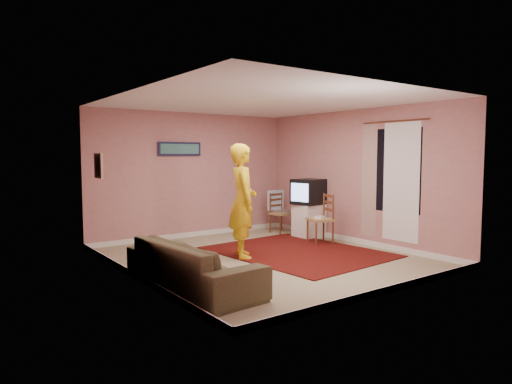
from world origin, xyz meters
TOP-DOWN VIEW (x-y plane):
  - ground at (0.00, 0.00)m, footprint 5.00×5.00m
  - wall_back at (0.00, 2.50)m, footprint 4.50×0.02m
  - wall_front at (0.00, -2.50)m, footprint 4.50×0.02m
  - wall_left at (-2.25, 0.00)m, footprint 0.02×5.00m
  - wall_right at (2.25, 0.00)m, footprint 0.02×5.00m
  - ceiling at (0.00, 0.00)m, footprint 4.50×5.00m
  - baseboard_back at (0.00, 2.49)m, footprint 4.50×0.02m
  - baseboard_front at (0.00, -2.49)m, footprint 4.50×0.02m
  - baseboard_left at (-2.24, 0.00)m, footprint 0.02×5.00m
  - baseboard_right at (2.24, 0.00)m, footprint 0.02×5.00m
  - window at (2.24, -0.90)m, footprint 0.01×1.10m
  - curtain_sheer at (2.23, -1.05)m, footprint 0.01×0.75m
  - curtain_floral at (2.21, -0.35)m, footprint 0.01×0.35m
  - curtain_rod at (2.20, -0.90)m, footprint 0.02×1.40m
  - picture_back at (-0.30, 2.47)m, footprint 0.95×0.04m
  - picture_left at (-2.22, 1.60)m, footprint 0.04×0.38m
  - area_rug at (0.76, 0.00)m, footprint 2.57×3.11m
  - tv_cabinet at (1.95, 1.01)m, footprint 0.55×0.50m
  - crt_tv at (1.94, 1.01)m, footprint 0.69×0.64m
  - chair_a at (1.81, 1.77)m, footprint 0.43×0.41m
  - dvd_player at (1.81, 1.77)m, footprint 0.37×0.29m
  - blue_throw at (1.81, 1.96)m, footprint 0.42×0.05m
  - chair_b at (1.64, 0.35)m, footprint 0.53×0.54m
  - game_console at (1.64, 0.35)m, footprint 0.24×0.21m
  - sofa at (-1.80, -0.86)m, footprint 0.99×2.20m
  - person at (-0.25, 0.25)m, footprint 0.70×0.82m

SIDE VIEW (x-z plane):
  - ground at x=0.00m, z-range 0.00..0.00m
  - area_rug at x=0.76m, z-range 0.00..0.02m
  - baseboard_back at x=0.00m, z-range 0.00..0.10m
  - baseboard_front at x=0.00m, z-range 0.00..0.10m
  - baseboard_left at x=-2.24m, z-range 0.00..0.10m
  - baseboard_right at x=2.24m, z-range 0.00..0.10m
  - sofa at x=-1.80m, z-range 0.00..0.63m
  - tv_cabinet at x=1.95m, z-range 0.00..0.70m
  - dvd_player at x=1.81m, z-range 0.45..0.51m
  - game_console at x=1.64m, z-range 0.50..0.54m
  - chair_a at x=1.81m, z-range 0.30..0.78m
  - chair_b at x=1.64m, z-range 0.33..0.86m
  - blue_throw at x=1.81m, z-range 0.49..0.93m
  - person at x=-0.25m, z-range 0.00..1.91m
  - crt_tv at x=1.94m, z-range 0.70..1.22m
  - curtain_sheer at x=2.23m, z-range 0.20..2.30m
  - curtain_floral at x=2.21m, z-range 0.20..2.30m
  - wall_back at x=0.00m, z-range 0.00..2.60m
  - wall_front at x=0.00m, z-range 0.00..2.60m
  - wall_left at x=-2.25m, z-range 0.00..2.60m
  - wall_right at x=2.25m, z-range 0.00..2.60m
  - window at x=2.24m, z-range 0.70..2.20m
  - picture_left at x=-2.22m, z-range 1.34..1.76m
  - picture_back at x=-0.30m, z-range 1.71..1.99m
  - curtain_rod at x=2.20m, z-range 2.31..2.33m
  - ceiling at x=0.00m, z-range 2.59..2.61m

